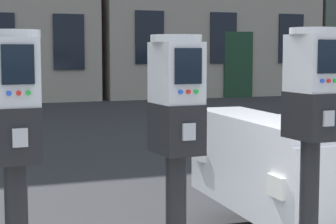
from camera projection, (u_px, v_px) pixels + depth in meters
The scene contains 3 objects.
parking_meter_near_kerb at pixel (15, 145), 2.32m from camera, with size 0.23×0.26×1.43m.
parking_meter_twin_adjacent at pixel (176, 139), 2.55m from camera, with size 0.23×0.26×1.41m.
parking_meter_end_of_row at pixel (311, 126), 2.78m from camera, with size 0.23×0.26×1.45m.
Camera 1 is at (-0.98, -2.64, 1.49)m, focal length 64.13 mm.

